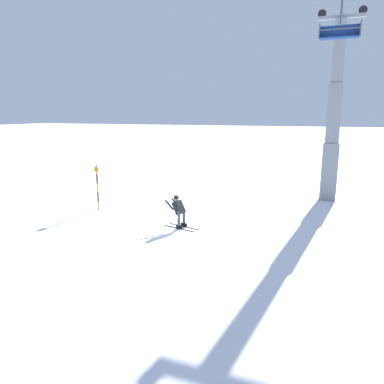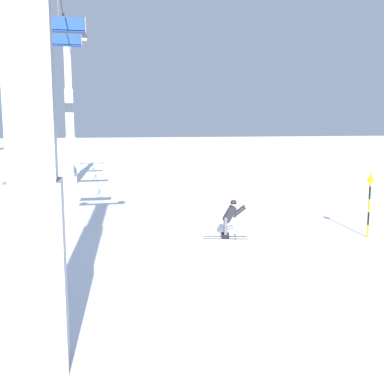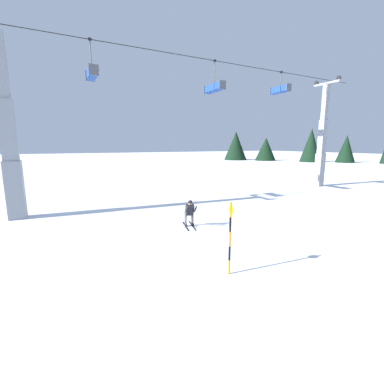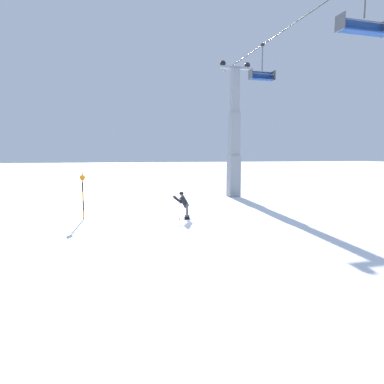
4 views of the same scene
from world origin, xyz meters
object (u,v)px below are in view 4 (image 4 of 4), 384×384
at_px(chairlift_seat_nearest, 262,75).
at_px(chairlift_seat_second, 363,26).
at_px(skier_carving_main, 184,203).
at_px(trail_marker_pole, 83,195).
at_px(lift_tower_near, 234,143).

relative_size(chairlift_seat_nearest, chairlift_seat_second, 0.99).
distance_m(skier_carving_main, chairlift_seat_nearest, 10.62).
bearing_deg(chairlift_seat_nearest, trail_marker_pole, -77.58).
height_order(chairlift_seat_second, trail_marker_pole, chairlift_seat_second).
bearing_deg(trail_marker_pole, chairlift_seat_nearest, 102.42).
relative_size(lift_tower_near, chairlift_seat_second, 4.61).
relative_size(skier_carving_main, chairlift_seat_nearest, 0.77).
distance_m(chairlift_seat_nearest, trail_marker_pole, 13.77).
xyz_separation_m(chairlift_seat_second, trail_marker_pole, (-6.39, -11.38, -7.29)).
relative_size(chairlift_seat_second, trail_marker_pole, 0.94).
xyz_separation_m(skier_carving_main, chairlift_seat_nearest, (-3.65, 6.19, 7.82)).
relative_size(skier_carving_main, lift_tower_near, 0.16).
relative_size(lift_tower_near, trail_marker_pole, 4.32).
relative_size(skier_carving_main, trail_marker_pole, 0.71).
bearing_deg(skier_carving_main, lift_tower_near, 143.13).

